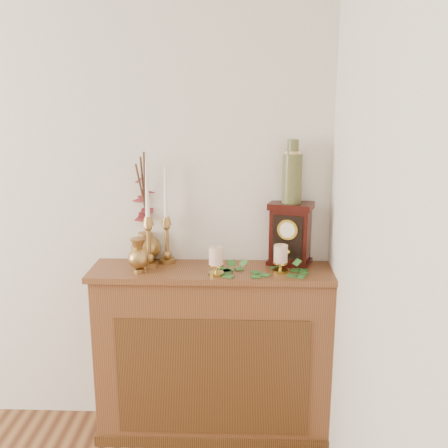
{
  "coord_description": "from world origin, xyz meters",
  "views": [
    {
      "loc": [
        1.55,
        -0.41,
        1.78
      ],
      "look_at": [
        1.46,
        2.05,
        1.17
      ],
      "focal_mm": 42.0,
      "sensor_mm": 36.0,
      "label": 1
    }
  ],
  "objects_px": {
    "ginger_jar": "(145,211)",
    "ceramic_vase": "(292,175)",
    "candlestick_left": "(148,233)",
    "candlestick_center": "(167,232)",
    "mantel_clock": "(290,234)",
    "bud_vase": "(139,256)"
  },
  "relations": [
    {
      "from": "ginger_jar",
      "to": "ceramic_vase",
      "type": "bearing_deg",
      "value": -4.12
    },
    {
      "from": "candlestick_left",
      "to": "ceramic_vase",
      "type": "relative_size",
      "value": 1.68
    },
    {
      "from": "candlestick_center",
      "to": "mantel_clock",
      "type": "height_order",
      "value": "candlestick_center"
    },
    {
      "from": "candlestick_left",
      "to": "ginger_jar",
      "type": "distance_m",
      "value": 0.16
    },
    {
      "from": "candlestick_center",
      "to": "mantel_clock",
      "type": "relative_size",
      "value": 1.55
    },
    {
      "from": "candlestick_left",
      "to": "ginger_jar",
      "type": "height_order",
      "value": "ginger_jar"
    },
    {
      "from": "candlestick_left",
      "to": "mantel_clock",
      "type": "bearing_deg",
      "value": 5.52
    },
    {
      "from": "ceramic_vase",
      "to": "candlestick_center",
      "type": "bearing_deg",
      "value": -179.7
    },
    {
      "from": "ceramic_vase",
      "to": "candlestick_left",
      "type": "bearing_deg",
      "value": -174.26
    },
    {
      "from": "ginger_jar",
      "to": "ceramic_vase",
      "type": "xyz_separation_m",
      "value": [
        0.76,
        -0.05,
        0.2
      ]
    },
    {
      "from": "candlestick_center",
      "to": "ceramic_vase",
      "type": "bearing_deg",
      "value": 0.3
    },
    {
      "from": "candlestick_left",
      "to": "candlestick_center",
      "type": "distance_m",
      "value": 0.11
    },
    {
      "from": "candlestick_left",
      "to": "ceramic_vase",
      "type": "height_order",
      "value": "ceramic_vase"
    },
    {
      "from": "ceramic_vase",
      "to": "mantel_clock",
      "type": "bearing_deg",
      "value": -107.05
    },
    {
      "from": "mantel_clock",
      "to": "ceramic_vase",
      "type": "distance_m",
      "value": 0.31
    },
    {
      "from": "candlestick_left",
      "to": "ceramic_vase",
      "type": "bearing_deg",
      "value": 5.74
    },
    {
      "from": "mantel_clock",
      "to": "ginger_jar",
      "type": "bearing_deg",
      "value": -167.29
    },
    {
      "from": "ginger_jar",
      "to": "mantel_clock",
      "type": "bearing_deg",
      "value": -4.34
    },
    {
      "from": "candlestick_center",
      "to": "ceramic_vase",
      "type": "distance_m",
      "value": 0.71
    },
    {
      "from": "candlestick_left",
      "to": "candlestick_center",
      "type": "xyz_separation_m",
      "value": [
        0.08,
        0.07,
        -0.01
      ]
    },
    {
      "from": "ginger_jar",
      "to": "mantel_clock",
      "type": "relative_size",
      "value": 1.8
    },
    {
      "from": "bud_vase",
      "to": "ceramic_vase",
      "type": "height_order",
      "value": "ceramic_vase"
    }
  ]
}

